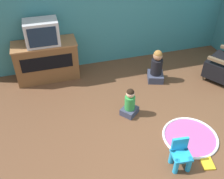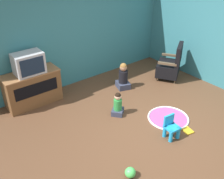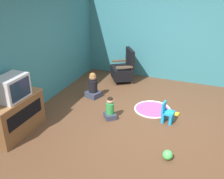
{
  "view_description": "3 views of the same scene",
  "coord_description": "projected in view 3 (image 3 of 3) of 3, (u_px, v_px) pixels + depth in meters",
  "views": [
    {
      "loc": [
        -1.45,
        -2.29,
        2.99
      ],
      "look_at": [
        -0.64,
        0.54,
        0.73
      ],
      "focal_mm": 42.0,
      "sensor_mm": 36.0,
      "label": 1
    },
    {
      "loc": [
        -3.14,
        -2.71,
        3.18
      ],
      "look_at": [
        -0.69,
        0.41,
        0.88
      ],
      "focal_mm": 42.0,
      "sensor_mm": 36.0,
      "label": 2
    },
    {
      "loc": [
        -4.82,
        -1.11,
        2.9
      ],
      "look_at": [
        -0.62,
        0.56,
        0.85
      ],
      "focal_mm": 42.0,
      "sensor_mm": 36.0,
      "label": 3
    }
  ],
  "objects": [
    {
      "name": "ground_plane",
      "position": [
        147.0,
        118.0,
        5.65
      ],
      "size": [
        30.0,
        30.0,
        0.0
      ],
      "primitive_type": "plane",
      "color": "brown"
    },
    {
      "name": "wall_back",
      "position": [
        35.0,
        49.0,
        5.75
      ],
      "size": [
        5.52,
        0.12,
        2.67
      ],
      "color": "teal",
      "rests_on": "ground_plane"
    },
    {
      "name": "wall_right",
      "position": [
        180.0,
        34.0,
        7.12
      ],
      "size": [
        0.12,
        5.6,
        2.67
      ],
      "color": "teal",
      "rests_on": "ground_plane"
    },
    {
      "name": "tv_cabinet",
      "position": [
        16.0,
        115.0,
        5.0
      ],
      "size": [
        1.18,
        0.51,
        0.75
      ],
      "color": "brown",
      "rests_on": "ground_plane"
    },
    {
      "name": "television",
      "position": [
        12.0,
        88.0,
        4.75
      ],
      "size": [
        0.59,
        0.41,
        0.45
      ],
      "color": "#B7B7BC",
      "rests_on": "tv_cabinet"
    },
    {
      "name": "black_armchair",
      "position": [
        124.0,
        69.0,
        7.44
      ],
      "size": [
        0.84,
        0.81,
        0.94
      ],
      "rotation": [
        0.0,
        0.0,
        3.71
      ],
      "color": "brown",
      "rests_on": "ground_plane"
    },
    {
      "name": "yellow_kid_chair",
      "position": [
        167.0,
        114.0,
        5.45
      ],
      "size": [
        0.27,
        0.26,
        0.44
      ],
      "rotation": [
        0.0,
        0.0,
        -0.1
      ],
      "color": "#1E99DB",
      "rests_on": "ground_plane"
    },
    {
      "name": "play_mat",
      "position": [
        152.0,
        109.0,
        6.01
      ],
      "size": [
        0.84,
        0.84,
        0.04
      ],
      "color": "#A54C8C",
      "rests_on": "ground_plane"
    },
    {
      "name": "child_watching_left",
      "position": [
        93.0,
        87.0,
        6.5
      ],
      "size": [
        0.38,
        0.41,
        0.65
      ],
      "rotation": [
        0.0,
        0.0,
        1.25
      ],
      "color": "#33384C",
      "rests_on": "ground_plane"
    },
    {
      "name": "child_watching_center",
      "position": [
        110.0,
        109.0,
        5.57
      ],
      "size": [
        0.34,
        0.34,
        0.51
      ],
      "rotation": [
        0.0,
        0.0,
        0.69
      ],
      "color": "#33384C",
      "rests_on": "ground_plane"
    },
    {
      "name": "toy_ball",
      "position": [
        168.0,
        155.0,
        4.39
      ],
      "size": [
        0.17,
        0.17,
        0.17
      ],
      "color": "#4CCC59",
      "rests_on": "ground_plane"
    },
    {
      "name": "book",
      "position": [
        174.0,
        113.0,
        5.82
      ],
      "size": [
        0.2,
        0.24,
        0.02
      ],
      "rotation": [
        0.0,
        0.0,
        1.36
      ],
      "color": "gold",
      "rests_on": "ground_plane"
    }
  ]
}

